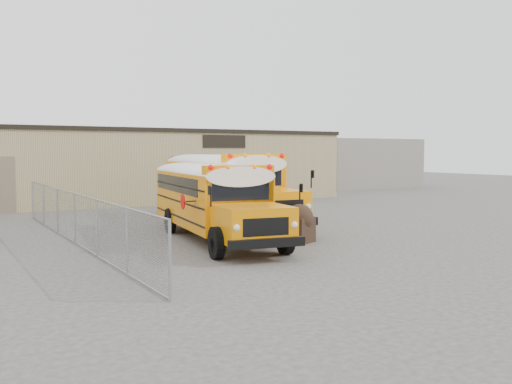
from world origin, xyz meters
TOP-DOWN VIEW (x-y plane):
  - ground at (0.00, 0.00)m, footprint 120.00×120.00m
  - warehouse at (-0.00, 19.99)m, footprint 30.20×10.20m
  - chainlink_fence at (-6.00, 3.00)m, footprint 0.07×18.07m
  - distant_building_right at (24.00, 24.00)m, footprint 10.00×8.00m
  - school_bus_left at (-0.42, 7.49)m, footprint 3.74×9.92m
  - school_bus_right at (1.88, 12.15)m, footprint 3.87×11.08m
  - tarp_bundle at (1.01, -0.68)m, footprint 1.15×1.10m

SIDE VIEW (x-z plane):
  - ground at x=0.00m, z-range 0.00..0.00m
  - tarp_bundle at x=1.01m, z-range 0.02..1.39m
  - chainlink_fence at x=-6.00m, z-range 0.00..1.80m
  - school_bus_left at x=-0.42m, z-range 0.22..3.06m
  - school_bus_right at x=1.88m, z-range 0.25..3.43m
  - distant_building_right at x=24.00m, z-range 0.00..4.40m
  - warehouse at x=0.00m, z-range 0.04..4.71m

